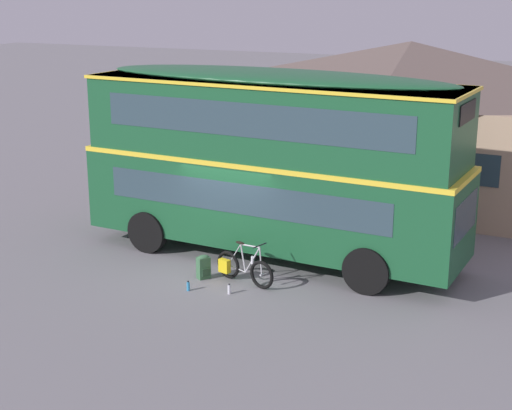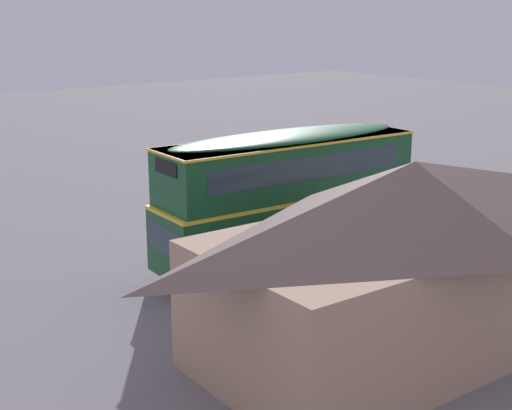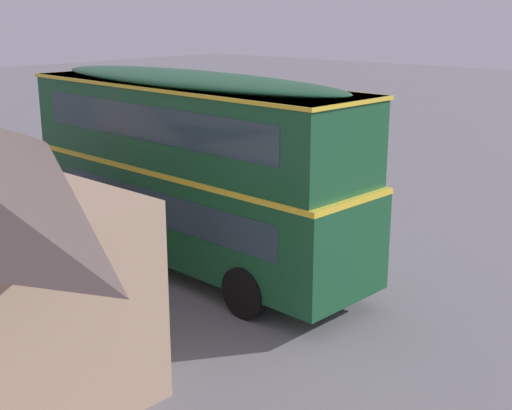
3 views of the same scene
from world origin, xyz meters
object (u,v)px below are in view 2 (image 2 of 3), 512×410
at_px(touring_bicycle, 251,242).
at_px(backpack_on_ground, 269,238).
at_px(water_bottle_clear_plastic, 239,244).
at_px(double_decker_bus, 288,193).
at_px(water_bottle_blue_sports, 254,238).

relative_size(touring_bicycle, backpack_on_ground, 2.88).
height_order(touring_bicycle, water_bottle_clear_plastic, touring_bicycle).
bearing_deg(backpack_on_ground, double_decker_bus, 68.07).
height_order(double_decker_bus, touring_bicycle, double_decker_bus).
xyz_separation_m(double_decker_bus, backpack_on_ground, (-0.84, -2.09, -2.34)).
relative_size(touring_bicycle, water_bottle_blue_sports, 7.07).
bearing_deg(double_decker_bus, backpack_on_ground, -111.93).
relative_size(water_bottle_clear_plastic, water_bottle_blue_sports, 1.03).
xyz_separation_m(double_decker_bus, water_bottle_clear_plastic, (0.15, -2.70, -2.53)).
bearing_deg(water_bottle_clear_plastic, backpack_on_ground, 148.50).
xyz_separation_m(water_bottle_clear_plastic, water_bottle_blue_sports, (-0.93, -0.23, -0.00)).
bearing_deg(backpack_on_ground, touring_bicycle, 7.15).
xyz_separation_m(backpack_on_ground, water_bottle_clear_plastic, (0.99, -0.61, -0.19)).
height_order(touring_bicycle, water_bottle_blue_sports, touring_bicycle).
bearing_deg(backpack_on_ground, water_bottle_clear_plastic, -31.50).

